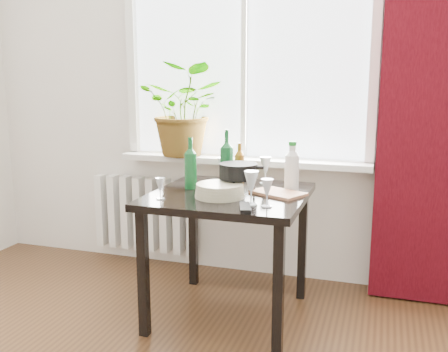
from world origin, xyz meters
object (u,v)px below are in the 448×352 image
(plate_stack, at_px, (220,191))
(wine_bottle_right, at_px, (227,157))
(wineglass_front_right, at_px, (251,188))
(wineglass_far_right, at_px, (267,193))
(radiator, at_px, (146,214))
(cutting_board, at_px, (278,193))
(wine_bottle_left, at_px, (191,163))
(tv_remote, at_px, (245,207))
(cleaning_bottle, at_px, (292,166))
(wineglass_front_left, at_px, (160,188))
(fondue_pot, at_px, (238,178))
(potted_plant, at_px, (186,110))
(wineglass_back_center, at_px, (265,170))
(bottle_amber, at_px, (239,162))
(table, at_px, (229,208))
(wineglass_back_left, at_px, (223,170))

(plate_stack, bearing_deg, wine_bottle_right, 101.21)
(wineglass_front_right, distance_m, wineglass_far_right, 0.09)
(radiator, xyz_separation_m, cutting_board, (1.12, -0.59, 0.37))
(wineglass_far_right, relative_size, cutting_board, 0.51)
(wine_bottle_left, xyz_separation_m, tv_remote, (0.43, -0.36, -0.14))
(wine_bottle_right, xyz_separation_m, plate_stack, (0.07, -0.33, -0.13))
(cleaning_bottle, relative_size, tv_remote, 1.66)
(wineglass_front_left, distance_m, fondue_pot, 0.45)
(potted_plant, relative_size, wineglass_back_center, 3.73)
(wine_bottle_left, distance_m, bottle_amber, 0.35)
(wineglass_front_left, height_order, fondue_pot, fondue_pot)
(radiator, relative_size, table, 0.94)
(wineglass_far_right, relative_size, wineglass_back_left, 0.90)
(wineglass_back_left, relative_size, tv_remote, 0.94)
(bottle_amber, bearing_deg, wine_bottle_left, -128.39)
(wineglass_far_right, height_order, wineglass_back_left, wineglass_back_left)
(potted_plant, relative_size, fondue_pot, 2.57)
(table, xyz_separation_m, wineglass_front_left, (-0.30, -0.26, 0.15))
(potted_plant, height_order, wineglass_back_center, potted_plant)
(wine_bottle_right, distance_m, wineglass_back_center, 0.25)
(radiator, relative_size, fondue_pot, 3.25)
(table, distance_m, tv_remote, 0.39)
(radiator, xyz_separation_m, tv_remote, (1.03, -0.96, 0.37))
(wineglass_far_right, bearing_deg, wineglass_front_right, 171.00)
(cutting_board, bearing_deg, fondue_pot, -173.05)
(wine_bottle_right, xyz_separation_m, wineglass_far_right, (0.36, -0.46, -0.10))
(radiator, distance_m, wine_bottle_right, 1.02)
(cutting_board, bearing_deg, bottle_amber, 138.31)
(wineglass_front_right, xyz_separation_m, fondue_pot, (-0.14, 0.25, -0.01))
(wineglass_far_right, height_order, wineglass_front_left, wineglass_far_right)
(cleaning_bottle, bearing_deg, wineglass_front_right, -108.17)
(table, bearing_deg, wineglass_back_left, 115.95)
(potted_plant, distance_m, plate_stack, 0.92)
(table, bearing_deg, cleaning_bottle, 27.95)
(wineglass_front_left, bearing_deg, cleaning_bottle, 34.69)
(wineglass_front_right, bearing_deg, wineglass_far_right, -9.00)
(potted_plant, bearing_deg, wineglass_back_left, -40.96)
(cutting_board, bearing_deg, tv_remote, -103.54)
(table, height_order, wine_bottle_right, wine_bottle_right)
(bottle_amber, bearing_deg, potted_plant, 151.02)
(wineglass_back_center, height_order, cutting_board, wineglass_back_center)
(cleaning_bottle, relative_size, fondue_pot, 1.16)
(plate_stack, relative_size, fondue_pot, 1.10)
(wineglass_back_left, distance_m, wineglass_front_left, 0.54)
(wineglass_front_right, xyz_separation_m, wineglass_back_center, (-0.05, 0.54, -0.00))
(cleaning_bottle, distance_m, wineglass_front_right, 0.43)
(wineglass_back_left, xyz_separation_m, cutting_board, (0.39, -0.20, -0.07))
(wine_bottle_left, xyz_separation_m, plate_stack, (0.23, -0.16, -0.12))
(bottle_amber, height_order, wineglass_back_center, bottle_amber)
(bottle_amber, relative_size, cutting_board, 0.87)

